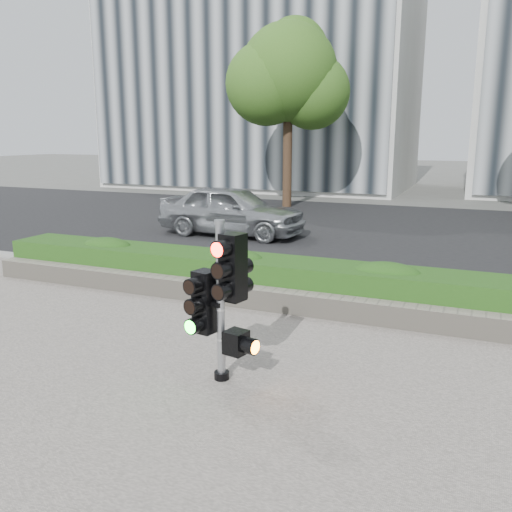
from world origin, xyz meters
name	(u,v)px	position (x,y,z in m)	size (l,w,h in m)	color
ground	(235,355)	(0.00, 0.00, 0.00)	(120.00, 120.00, 0.00)	#51514C
sidewalk	(117,456)	(0.00, -2.50, 0.01)	(16.00, 11.00, 0.03)	#9E9389
road	(378,232)	(0.00, 10.00, 0.01)	(60.00, 13.00, 0.02)	black
curb	(308,290)	(0.00, 3.15, 0.06)	(60.00, 0.25, 0.12)	gray
stone_wall	(285,301)	(0.00, 1.90, 0.20)	(12.00, 0.32, 0.34)	gray
hedge	(298,281)	(0.00, 2.55, 0.37)	(12.00, 1.00, 0.68)	#3D7524
building_left	(264,48)	(-9.00, 23.00, 7.50)	(16.00, 9.00, 15.00)	#B7B7B2
tree_left	(288,76)	(-4.52, 14.56, 5.04)	(4.61, 4.03, 7.34)	black
traffic_signal	(224,293)	(0.21, -0.73, 1.07)	(0.69, 0.55, 1.89)	black
car_silver	(232,210)	(-3.78, 7.84, 0.74)	(1.69, 4.21, 1.43)	#9FA2A5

